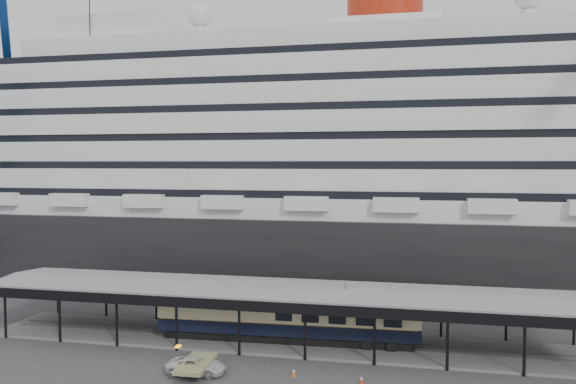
# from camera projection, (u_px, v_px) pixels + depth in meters

# --- Properties ---
(ground) EXTENTS (200.00, 200.00, 0.00)m
(ground) POSITION_uv_depth(u_px,v_px,m) (269.00, 361.00, 46.98)
(ground) COLOR #37373A
(ground) RESTS_ON ground
(cruise_ship) EXTENTS (130.00, 30.00, 43.90)m
(cruise_ship) POSITION_uv_depth(u_px,v_px,m) (325.00, 150.00, 77.27)
(cruise_ship) COLOR black
(cruise_ship) RESTS_ON ground
(platform_canopy) EXTENTS (56.00, 9.18, 5.30)m
(platform_canopy) POSITION_uv_depth(u_px,v_px,m) (282.00, 317.00, 51.74)
(platform_canopy) COLOR slate
(platform_canopy) RESTS_ON ground
(port_truck) EXTENTS (4.72, 2.33, 1.29)m
(port_truck) POSITION_uv_depth(u_px,v_px,m) (196.00, 366.00, 44.15)
(port_truck) COLOR silver
(port_truck) RESTS_ON ground
(pullman_carriage) EXTENTS (24.11, 4.00, 23.57)m
(pullman_carriage) POSITION_uv_depth(u_px,v_px,m) (287.00, 312.00, 51.62)
(pullman_carriage) COLOR black
(pullman_carriage) RESTS_ON ground
(traffic_cone_left) EXTENTS (0.50, 0.50, 0.83)m
(traffic_cone_left) POSITION_uv_depth(u_px,v_px,m) (169.00, 366.00, 44.78)
(traffic_cone_left) COLOR #E0590C
(traffic_cone_left) RESTS_ON ground
(traffic_cone_mid) EXTENTS (0.39, 0.39, 0.66)m
(traffic_cone_mid) POSITION_uv_depth(u_px,v_px,m) (294.00, 372.00, 43.63)
(traffic_cone_mid) COLOR orange
(traffic_cone_mid) RESTS_ON ground
(traffic_cone_right) EXTENTS (0.43, 0.43, 0.73)m
(traffic_cone_right) POSITION_uv_depth(u_px,v_px,m) (362.00, 380.00, 42.04)
(traffic_cone_right) COLOR #F63B0D
(traffic_cone_right) RESTS_ON ground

